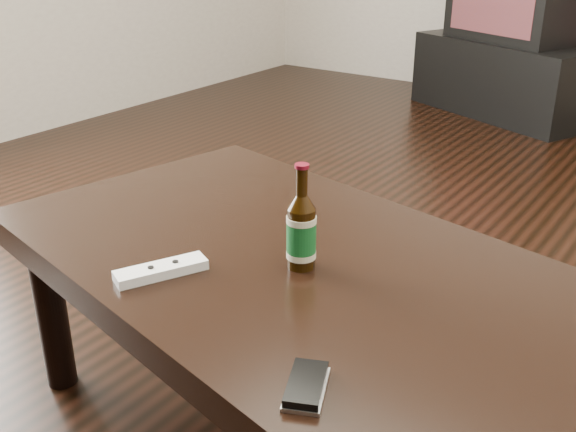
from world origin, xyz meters
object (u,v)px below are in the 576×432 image
Objects in this scene: phone at (306,386)px; coffee_table at (288,281)px; beer_bottle at (301,232)px; remote at (161,270)px; tv_stand at (509,77)px.

coffee_table is at bearing 104.64° from phone.
beer_bottle is 1.77× the size of phone.
beer_bottle is at bearing 68.30° from remote.
phone is at bearing -51.53° from coffee_table.
remote is at bearing 138.98° from phone.
beer_bottle is at bearing -30.49° from coffee_table.
phone is (0.21, -0.30, -0.06)m from beer_bottle.
coffee_table is at bearing 81.20° from remote.
beer_bottle is 1.18× the size of remote.
remote is (-0.19, -0.17, -0.06)m from beer_bottle.
beer_bottle is (0.58, -3.04, 0.32)m from tv_stand.
beer_bottle reaches higher than remote.
remote is (-0.40, 0.12, 0.00)m from phone.
phone is (0.26, -0.33, 0.07)m from coffee_table.
phone is 0.66× the size of remote.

